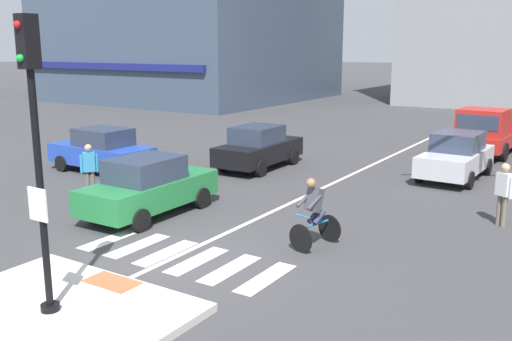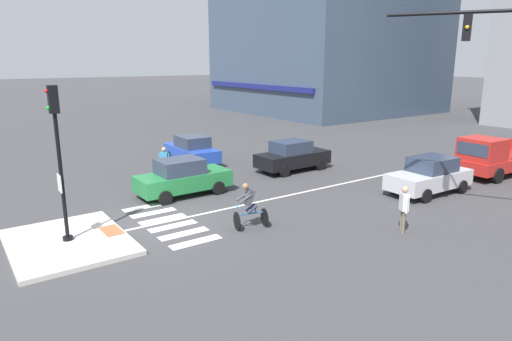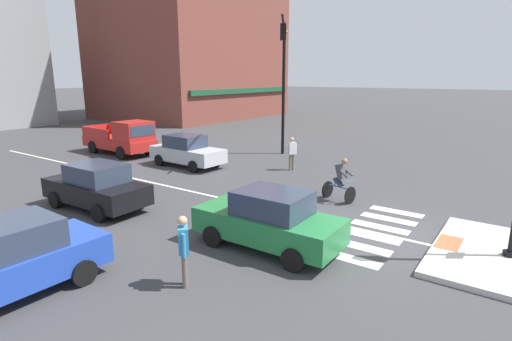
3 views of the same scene
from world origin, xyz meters
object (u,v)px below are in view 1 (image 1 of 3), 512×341
at_px(cyclist, 314,212).
at_px(car_green_westbound_near, 149,186).
at_px(car_blue_cross_left, 102,150).
at_px(pedestrian_at_curb_left, 89,166).
at_px(signal_pole, 36,140).
at_px(car_silver_eastbound_far, 456,156).
at_px(pedestrian_waiting_far_side, 503,189).
at_px(pickup_truck_red_eastbound_distant, 489,132).
at_px(car_black_westbound_far, 259,147).

bearing_deg(cyclist, car_green_westbound_near, -178.82).
height_order(car_blue_cross_left, pedestrian_at_curb_left, pedestrian_at_curb_left).
distance_m(signal_pole, car_silver_eastbound_far, 15.17).
relative_size(car_silver_eastbound_far, car_green_westbound_near, 1.01).
relative_size(car_green_westbound_near, cyclist, 2.45).
height_order(signal_pole, car_blue_cross_left, signal_pole).
relative_size(car_blue_cross_left, car_silver_eastbound_far, 1.00).
xyz_separation_m(car_green_westbound_near, pedestrian_waiting_far_side, (8.43, 4.19, 0.17)).
xyz_separation_m(car_green_westbound_near, pickup_truck_red_eastbound_distant, (6.11, 14.49, 0.17)).
relative_size(car_silver_eastbound_far, car_black_westbound_far, 1.00).
height_order(car_blue_cross_left, car_green_westbound_near, same).
bearing_deg(car_black_westbound_far, car_blue_cross_left, -141.25).
xyz_separation_m(signal_pole, car_blue_cross_left, (-8.15, 8.68, -2.30)).
height_order(car_silver_eastbound_far, cyclist, cyclist).
relative_size(car_silver_eastbound_far, pedestrian_at_curb_left, 2.49).
bearing_deg(car_black_westbound_far, signal_pole, -73.82).
height_order(car_green_westbound_near, pedestrian_waiting_far_side, pedestrian_waiting_far_side).
height_order(car_silver_eastbound_far, pickup_truck_red_eastbound_distant, pickup_truck_red_eastbound_distant).
relative_size(pickup_truck_red_eastbound_distant, pedestrian_waiting_far_side, 3.11).
distance_m(car_green_westbound_near, cyclist, 5.05).
xyz_separation_m(car_green_westbound_near, cyclist, (5.05, 0.10, 0.06)).
relative_size(car_blue_cross_left, pickup_truck_red_eastbound_distant, 0.80).
distance_m(car_silver_eastbound_far, car_black_westbound_far, 7.18).
relative_size(signal_pole, car_blue_cross_left, 1.19).
bearing_deg(car_silver_eastbound_far, cyclist, -96.37).
distance_m(pedestrian_at_curb_left, pedestrian_waiting_far_side, 11.87).
relative_size(car_black_westbound_far, pickup_truck_red_eastbound_distant, 0.80).
bearing_deg(cyclist, car_silver_eastbound_far, 83.63).
bearing_deg(pedestrian_at_curb_left, signal_pole, -46.20).
xyz_separation_m(cyclist, pedestrian_waiting_far_side, (3.38, 4.08, 0.11)).
height_order(car_silver_eastbound_far, car_black_westbound_far, same).
bearing_deg(pedestrian_waiting_far_side, cyclist, -129.57).
relative_size(car_green_westbound_near, pedestrian_at_curb_left, 2.46).
relative_size(car_green_westbound_near, pedestrian_waiting_far_side, 2.46).
bearing_deg(car_green_westbound_near, pedestrian_waiting_far_side, 26.44).
bearing_deg(pickup_truck_red_eastbound_distant, car_black_westbound_far, -131.89).
relative_size(car_silver_eastbound_far, pickup_truck_red_eastbound_distant, 0.80).
height_order(car_green_westbound_near, pedestrian_at_curb_left, pedestrian_at_curb_left).
height_order(car_green_westbound_near, cyclist, cyclist).
bearing_deg(car_blue_cross_left, cyclist, -16.52).
xyz_separation_m(car_green_westbound_near, pedestrian_at_curb_left, (-2.82, 0.40, 0.17)).
xyz_separation_m(car_silver_eastbound_far, car_black_westbound_far, (-6.80, -2.30, 0.00)).
height_order(pickup_truck_red_eastbound_distant, pedestrian_at_curb_left, pickup_truck_red_eastbound_distant).
bearing_deg(pedestrian_waiting_far_side, car_blue_cross_left, -175.79).
bearing_deg(car_green_westbound_near, cyclist, 1.18).
bearing_deg(car_green_westbound_near, pedestrian_at_curb_left, 171.85).
height_order(pickup_truck_red_eastbound_distant, pedestrian_waiting_far_side, pickup_truck_red_eastbound_distant).
relative_size(signal_pole, cyclist, 2.94).
xyz_separation_m(car_black_westbound_far, car_green_westbound_near, (0.74, -6.85, 0.00)).
distance_m(car_blue_cross_left, pedestrian_at_curb_left, 3.73).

